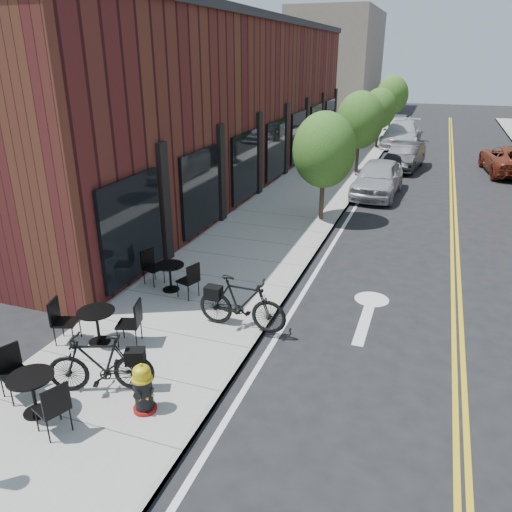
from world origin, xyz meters
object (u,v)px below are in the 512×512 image
at_px(bicycle_right, 242,303).
at_px(parked_car_b, 405,156).
at_px(parked_car_a, 378,178).
at_px(parked_car_c, 402,134).
at_px(bistro_set_c, 170,274).
at_px(fire_hydrant, 143,389).
at_px(bistro_set_b, 97,322).
at_px(parked_car_far, 510,160).
at_px(bistro_set_a, 32,389).
at_px(bicycle_left, 100,364).

relative_size(bicycle_right, parked_car_b, 0.48).
bearing_deg(bicycle_right, parked_car_b, -5.65).
relative_size(parked_car_a, parked_car_c, 0.80).
height_order(bistro_set_c, parked_car_b, parked_car_b).
bearing_deg(bistro_set_c, parked_car_a, 90.19).
bearing_deg(fire_hydrant, parked_car_c, 78.31).
distance_m(fire_hydrant, bistro_set_b, 2.54).
bearing_deg(parked_car_b, bistro_set_c, -97.42).
distance_m(bistro_set_b, parked_car_far, 22.98).
relative_size(bistro_set_b, bistro_set_c, 1.05).
bearing_deg(parked_car_c, parked_car_far, -46.95).
relative_size(bistro_set_c, parked_car_c, 0.30).
height_order(fire_hydrant, bistro_set_b, bistro_set_b).
relative_size(fire_hydrant, parked_car_a, 0.20).
relative_size(fire_hydrant, bicycle_right, 0.45).
xyz_separation_m(bistro_set_c, parked_car_c, (3.66, 24.76, 0.24)).
distance_m(fire_hydrant, bistro_set_a, 1.80).
height_order(bicycle_right, bistro_set_c, bicycle_right).
relative_size(bistro_set_c, parked_car_a, 0.38).
height_order(bicycle_right, parked_car_b, parked_car_b).
relative_size(fire_hydrant, bicycle_left, 0.49).
height_order(fire_hydrant, bistro_set_c, fire_hydrant).
bearing_deg(bicycle_left, bistro_set_a, -59.19).
height_order(bistro_set_a, bistro_set_b, bistro_set_b).
bearing_deg(bicycle_left, parked_car_c, 153.00).
height_order(fire_hydrant, parked_car_far, parked_car_far).
distance_m(parked_car_c, parked_car_far, 8.89).
height_order(bistro_set_a, bistro_set_c, bistro_set_a).
distance_m(bistro_set_c, parked_car_b, 18.02).
bearing_deg(parked_car_a, bicycle_right, -93.21).
height_order(fire_hydrant, bicycle_left, bicycle_left).
xyz_separation_m(fire_hydrant, bistro_set_c, (-1.83, 4.25, 0.02)).
relative_size(bicycle_right, parked_car_far, 0.39).
bearing_deg(bistro_set_c, bicycle_right, -8.09).
height_order(bicycle_left, parked_car_c, parked_car_c).
distance_m(fire_hydrant, parked_car_b, 21.87).
relative_size(fire_hydrant, bistro_set_c, 0.53).
height_order(bistro_set_a, parked_car_a, parked_car_a).
xyz_separation_m(bicycle_right, bistro_set_c, (-2.39, 1.17, -0.15)).
relative_size(parked_car_b, parked_car_far, 0.82).
bearing_deg(bistro_set_b, parked_car_a, 58.10).
bearing_deg(parked_car_far, fire_hydrant, 64.71).
distance_m(bicycle_right, bistro_set_a, 4.37).
bearing_deg(parked_car_far, parked_car_c, -54.74).
height_order(bistro_set_b, parked_car_a, parked_car_a).
distance_m(bistro_set_b, parked_car_c, 27.74).
xyz_separation_m(bicycle_left, parked_car_far, (8.69, 22.13, 0.03)).
distance_m(bistro_set_b, parked_car_b, 20.70).
xyz_separation_m(bicycle_left, bistro_set_b, (-1.05, 1.32, -0.08)).
distance_m(bicycle_right, parked_car_c, 25.96).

